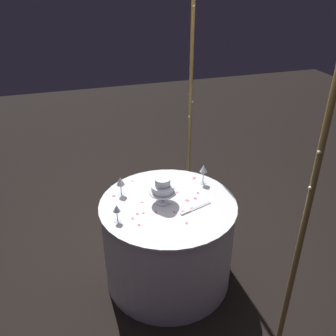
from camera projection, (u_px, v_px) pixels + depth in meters
ground_plane at (168, 275)px, 3.35m from camera, size 12.00×12.00×0.00m
decorative_arch at (236, 108)px, 2.74m from camera, size 1.97×0.06×2.41m
main_table at (168, 241)px, 3.16m from camera, size 1.12×1.12×0.79m
tiered_cake at (163, 188)px, 2.90m from camera, size 0.22×0.22×0.22m
wine_glass_0 at (117, 209)px, 2.71m from camera, size 0.06×0.06×0.14m
wine_glass_1 at (120, 182)px, 3.02m from camera, size 0.07×0.07×0.17m
wine_glass_2 at (204, 169)px, 3.17m from camera, size 0.07×0.07×0.18m
cake_knife at (194, 209)px, 2.89m from camera, size 0.11×0.29×0.01m
rose_petal_0 at (187, 223)px, 2.73m from camera, size 0.03×0.03×0.00m
rose_petal_1 at (198, 193)px, 3.09m from camera, size 0.03×0.02×0.00m
rose_petal_2 at (174, 212)px, 2.85m from camera, size 0.03×0.03×0.00m
rose_petal_3 at (133, 218)px, 2.78m from camera, size 0.04×0.03×0.00m
rose_petal_4 at (137, 214)px, 2.83m from camera, size 0.03×0.02×0.00m
rose_petal_5 at (187, 200)px, 3.00m from camera, size 0.05×0.05×0.00m
rose_petal_6 at (192, 208)px, 2.90m from camera, size 0.04×0.04×0.00m
rose_petal_7 at (177, 192)px, 3.10m from camera, size 0.03×0.03×0.00m
rose_petal_8 at (142, 202)px, 2.97m from camera, size 0.03×0.03×0.00m
rose_petal_9 at (183, 211)px, 2.86m from camera, size 0.03×0.04×0.00m
rose_petal_10 at (156, 212)px, 2.85m from camera, size 0.04×0.04×0.00m
rose_petal_11 at (143, 213)px, 2.84m from camera, size 0.02×0.03×0.00m
rose_petal_12 at (173, 190)px, 3.13m from camera, size 0.04×0.04×0.00m
rose_petal_13 at (139, 225)px, 2.71m from camera, size 0.04×0.03×0.00m
rose_petal_14 at (195, 198)px, 3.02m from camera, size 0.04×0.04×0.00m
rose_petal_15 at (133, 181)px, 3.26m from camera, size 0.03×0.03×0.00m
rose_petal_16 at (114, 196)px, 3.05m from camera, size 0.04×0.04×0.00m
rose_petal_17 at (194, 178)px, 3.31m from camera, size 0.04×0.05×0.00m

